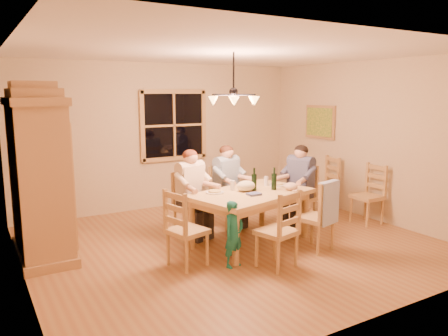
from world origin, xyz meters
TOP-DOWN VIEW (x-y plane):
  - floor at (0.00, 0.00)m, footprint 5.50×5.50m
  - ceiling at (0.00, 0.00)m, footprint 5.50×5.00m
  - wall_back at (0.00, 2.50)m, footprint 5.50×0.02m
  - wall_left at (-2.75, 0.00)m, footprint 0.02×5.00m
  - wall_right at (2.75, 0.00)m, footprint 0.02×5.00m
  - window at (0.20, 2.47)m, footprint 1.30×0.06m
  - painting at (2.71, 1.20)m, footprint 0.06×0.78m
  - chandelier at (-0.00, 0.00)m, footprint 0.77×0.68m
  - armoire at (-2.42, 0.89)m, footprint 0.66×1.40m
  - dining_table at (0.24, -0.10)m, footprint 1.92×1.44m
  - chair_far_left at (-0.38, 0.58)m, footprint 0.53×0.52m
  - chair_far_right at (0.36, 0.77)m, footprint 0.53×0.52m
  - chair_near_left at (0.02, -1.00)m, footprint 0.53×0.52m
  - chair_near_right at (0.85, -0.78)m, footprint 0.53×0.52m
  - chair_end_left at (-0.92, -0.40)m, footprint 0.52×0.53m
  - chair_end_right at (1.39, 0.19)m, footprint 0.52×0.53m
  - adult_woman at (-0.38, 0.58)m, footprint 0.47×0.50m
  - adult_plaid_man at (0.36, 0.77)m, footprint 0.47×0.50m
  - adult_slate_man at (1.39, 0.19)m, footprint 0.50×0.47m
  - towel at (0.90, -0.97)m, footprint 0.39×0.19m
  - wine_bottle_a at (0.33, -0.04)m, footprint 0.08×0.08m
  - wine_bottle_b at (0.60, -0.15)m, footprint 0.08×0.08m
  - plate_woman at (-0.25, 0.10)m, footprint 0.26×0.26m
  - plate_plaid at (0.39, 0.24)m, footprint 0.26×0.26m
  - plate_slate at (0.83, 0.05)m, footprint 0.26×0.26m
  - wine_glass_a at (0.07, 0.13)m, footprint 0.06×0.06m
  - wine_glass_b at (0.67, 0.13)m, footprint 0.06×0.06m
  - cap at (0.81, -0.30)m, footprint 0.20×0.20m
  - napkin at (0.16, -0.29)m, footprint 0.21×0.18m
  - cloth_bundle at (0.20, -0.03)m, footprint 0.28×0.22m
  - child at (-0.43, -0.72)m, footprint 0.35×0.28m
  - chair_spare_front at (2.45, -0.27)m, footprint 0.43×0.45m
  - chair_spare_back at (2.45, 0.77)m, footprint 0.48×0.50m

SIDE VIEW (x-z plane):
  - floor at x=0.00m, z-range 0.00..0.00m
  - chair_far_left at x=-0.38m, z-range -0.19..0.80m
  - chair_far_right at x=0.36m, z-range -0.19..0.80m
  - chair_near_left at x=0.02m, z-range -0.19..0.80m
  - chair_near_right at x=0.85m, z-range -0.19..0.80m
  - chair_end_left at x=-0.92m, z-range -0.19..0.80m
  - chair_end_right at x=1.39m, z-range -0.19..0.80m
  - chair_spare_front at x=2.45m, z-range -0.19..0.80m
  - chair_spare_back at x=2.45m, z-range -0.19..0.80m
  - child at x=-0.43m, z-range 0.00..0.84m
  - dining_table at x=0.24m, z-range 0.28..1.04m
  - towel at x=0.90m, z-range 0.41..0.99m
  - plate_woman at x=-0.25m, z-range 0.76..0.78m
  - plate_plaid at x=0.39m, z-range 0.76..0.78m
  - plate_slate at x=0.83m, z-range 0.76..0.78m
  - napkin at x=0.16m, z-range 0.76..0.79m
  - cap at x=0.81m, z-range 0.76..0.87m
  - wine_glass_a at x=0.07m, z-range 0.76..0.90m
  - wine_glass_b at x=0.67m, z-range 0.76..0.90m
  - cloth_bundle at x=0.20m, z-range 0.76..0.91m
  - adult_woman at x=-0.38m, z-range 0.40..1.28m
  - adult_plaid_man at x=0.36m, z-range 0.40..1.28m
  - adult_slate_man at x=1.39m, z-range 0.40..1.28m
  - wine_bottle_a at x=0.33m, z-range 0.76..1.09m
  - wine_bottle_b at x=0.60m, z-range 0.76..1.09m
  - armoire at x=-2.42m, z-range -0.09..2.21m
  - wall_back at x=0.00m, z-range 0.00..2.70m
  - wall_left at x=-2.75m, z-range 0.00..2.70m
  - wall_right at x=2.75m, z-range 0.00..2.70m
  - window at x=0.20m, z-range 0.90..2.20m
  - painting at x=2.71m, z-range 1.28..1.92m
  - chandelier at x=0.00m, z-range 1.72..2.43m
  - ceiling at x=0.00m, z-range 2.69..2.71m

